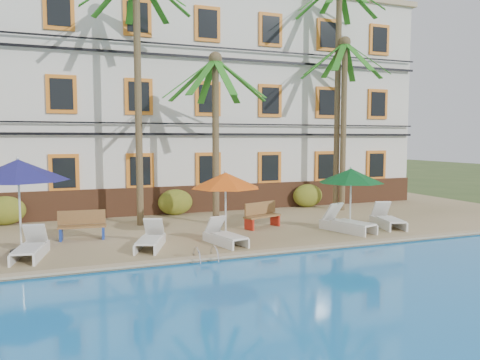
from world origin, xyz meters
name	(u,v)px	position (x,y,z in m)	size (l,w,h in m)	color
ground	(230,257)	(0.00, 0.00, 0.00)	(100.00, 100.00, 0.00)	#384C23
pool_deck	(187,224)	(0.00, 5.00, 0.12)	(30.00, 12.00, 0.25)	tan
swimming_pool	(379,354)	(0.00, -7.00, 0.10)	(26.00, 12.00, 0.20)	blue
pool_coping	(241,254)	(0.00, -0.90, 0.28)	(30.00, 0.35, 0.06)	tan
hotel_building	(160,100)	(0.00, 9.98, 5.37)	(25.40, 6.44, 10.22)	silver
palm_b	(137,63)	(-1.87, 4.76, 6.28)	(4.00, 4.00, 9.63)	brown
palm_c	(216,113)	(0.86, 3.90, 4.46)	(4.00, 4.00, 6.47)	brown
palm_d	(338,66)	(7.21, 5.54, 6.80)	(4.00, 4.00, 10.55)	brown
palm_e	(344,100)	(7.35, 5.22, 5.24)	(4.00, 4.00, 7.79)	brown
shrub_left	(5,211)	(-6.65, 6.60, 0.80)	(1.50, 0.90, 1.10)	#225217
shrub_mid	(175,202)	(-0.09, 6.60, 0.80)	(1.50, 0.90, 1.10)	#225217
shrub_right	(308,196)	(6.34, 6.60, 0.80)	(1.50, 0.90, 1.10)	#225217
umbrella_blue	(18,171)	(-5.75, 1.64, 2.61)	(2.76, 2.76, 2.76)	black
umbrella_red	(226,181)	(0.26, 1.11, 2.18)	(2.26, 2.26, 2.26)	black
umbrella_green	(351,176)	(4.86, 0.93, 2.20)	(2.29, 2.29, 2.29)	black
lounger_b	(31,248)	(-5.47, 0.93, 0.53)	(0.97, 1.91, 0.86)	white
lounger_c	(150,239)	(-2.20, 0.86, 0.52)	(1.23, 1.89, 0.84)	white
lounger_d	(225,235)	(0.05, 0.60, 0.52)	(1.01, 1.84, 0.83)	white
lounger_e	(347,223)	(4.71, 0.92, 0.56)	(1.28, 2.15, 0.96)	white
lounger_f	(387,219)	(6.60, 1.09, 0.54)	(1.17, 2.02, 0.90)	white
bench_left	(82,225)	(-4.03, 2.96, 0.72)	(1.54, 0.64, 0.93)	olive
bench_right	(261,215)	(2.19, 2.68, 0.72)	(1.57, 0.95, 0.93)	olive
pool_ladder	(206,260)	(-1.05, -1.00, 0.25)	(0.54, 0.74, 0.74)	silver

